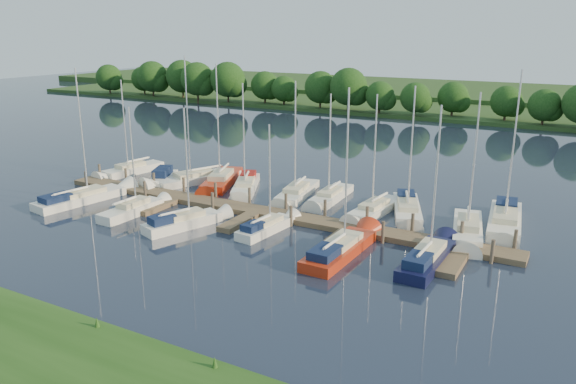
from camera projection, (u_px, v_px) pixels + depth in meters
The scene contains 23 objects.
ground at pixel (197, 247), 38.11m from camera, with size 260.00×260.00×0.00m, color #171F2F.
dock at pixel (255, 214), 44.20m from camera, with size 40.00×6.00×0.40m.
mooring_pilings at pixel (262, 205), 45.03m from camera, with size 38.24×2.84×2.00m.
far_shore at pixel (454, 108), 101.06m from camera, with size 180.00×30.00×0.60m, color #2A481B.
distant_hill at pixel (481, 93), 121.95m from camera, with size 220.00×40.00×1.40m, color #2B4A20.
treeline at pixel (448, 95), 88.04m from camera, with size 144.95×9.91×8.26m.
sailboat_n_0 at pixel (131, 171), 57.05m from camera, with size 2.87×7.72×9.87m.
motorboat at pixel (162, 179), 53.75m from camera, with size 3.43×5.63×1.77m.
sailboat_n_2 at pixel (193, 180), 53.80m from camera, with size 5.65×9.61×12.35m.
sailboat_n_3 at pixel (221, 182), 52.92m from camera, with size 4.66×9.11×11.72m.
sailboat_n_4 at pixel (245, 187), 51.36m from camera, with size 4.70×7.73×10.08m.
sailboat_n_5 at pixel (296, 194), 49.14m from camera, with size 3.06×8.32×10.47m.
sailboat_n_6 at pixel (330, 197), 48.31m from camera, with size 2.03×7.48×9.47m.
sailboat_n_7 at pixel (373, 211), 44.71m from camera, with size 2.48×7.83×9.90m.
sailboat_n_8 at pixel (407, 210), 44.67m from camera, with size 4.29×8.27×10.55m.
sailboat_n_9 at pixel (467, 232), 40.01m from camera, with size 3.32×8.35×10.70m.
sailboat_n_10 at pixel (505, 222), 41.91m from camera, with size 3.17×9.57×12.01m.
sailboat_s_0 at pixel (84, 198), 47.94m from camera, with size 3.47×9.29×11.57m.
sailboat_s_1 at pixel (134, 211), 44.69m from camera, with size 1.83×6.80×8.98m.
sailboat_s_2 at pixel (185, 223), 41.78m from camera, with size 3.63×7.07×9.31m.
sailboat_s_3 at pixel (267, 228), 40.85m from camera, with size 2.09×6.35×8.21m.
sailboat_s_4 at pixel (341, 249), 36.84m from camera, with size 2.34×8.84×11.21m.
sailboat_s_5 at pixel (428, 259), 35.29m from camera, with size 2.09×8.05×10.38m.
Camera 1 is at (22.53, -28.13, 14.33)m, focal length 35.00 mm.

